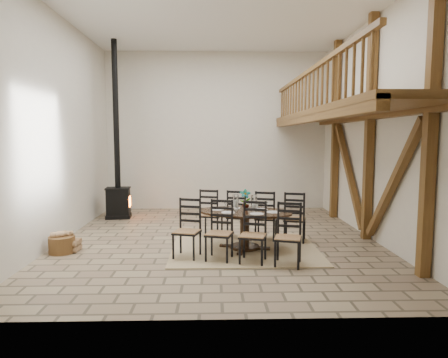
{
  "coord_description": "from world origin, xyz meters",
  "views": [
    {
      "loc": [
        -0.12,
        -8.87,
        2.31
      ],
      "look_at": [
        0.14,
        0.4,
        1.34
      ],
      "focal_mm": 32.0,
      "sensor_mm": 36.0,
      "label": 1
    }
  ],
  "objects_px": {
    "log_basket": "(62,244)",
    "log_stack": "(70,245)",
    "dining_table": "(245,230)",
    "wood_stove": "(118,179)"
  },
  "relations": [
    {
      "from": "wood_stove",
      "to": "log_stack",
      "type": "bearing_deg",
      "value": -98.84
    },
    {
      "from": "wood_stove",
      "to": "log_basket",
      "type": "distance_m",
      "value": 3.6
    },
    {
      "from": "dining_table",
      "to": "log_stack",
      "type": "distance_m",
      "value": 3.57
    },
    {
      "from": "dining_table",
      "to": "wood_stove",
      "type": "distance_m",
      "value": 4.77
    },
    {
      "from": "dining_table",
      "to": "log_stack",
      "type": "height_order",
      "value": "dining_table"
    },
    {
      "from": "dining_table",
      "to": "log_stack",
      "type": "xyz_separation_m",
      "value": [
        -3.56,
        -0.06,
        -0.28
      ]
    },
    {
      "from": "dining_table",
      "to": "log_basket",
      "type": "height_order",
      "value": "dining_table"
    },
    {
      "from": "wood_stove",
      "to": "log_basket",
      "type": "relative_size",
      "value": 9.73
    },
    {
      "from": "wood_stove",
      "to": "log_stack",
      "type": "height_order",
      "value": "wood_stove"
    },
    {
      "from": "log_basket",
      "to": "log_stack",
      "type": "xyz_separation_m",
      "value": [
        0.13,
        0.1,
        -0.06
      ]
    }
  ]
}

